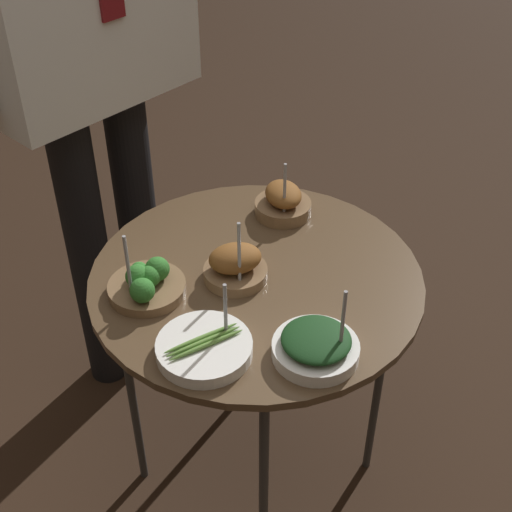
{
  "coord_description": "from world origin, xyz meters",
  "views": [
    {
      "loc": [
        -0.85,
        -0.76,
        1.62
      ],
      "look_at": [
        0.0,
        0.0,
        0.72
      ],
      "focal_mm": 50.0,
      "sensor_mm": 36.0,
      "label": 1
    }
  ],
  "objects_px": {
    "serving_cart": "(256,291)",
    "bowl_broccoli_back_left": "(146,283)",
    "bowl_roast_center": "(283,202)",
    "bowl_asparagus_near_rim": "(204,348)",
    "bowl_roast_mid_right": "(235,265)",
    "bowl_spinach_front_center": "(316,346)"
  },
  "relations": [
    {
      "from": "bowl_roast_center",
      "to": "bowl_asparagus_near_rim",
      "type": "distance_m",
      "value": 0.48
    },
    {
      "from": "bowl_roast_mid_right",
      "to": "bowl_spinach_front_center",
      "type": "bearing_deg",
      "value": -103.79
    },
    {
      "from": "bowl_broccoli_back_left",
      "to": "bowl_asparagus_near_rim",
      "type": "height_order",
      "value": "bowl_broccoli_back_left"
    },
    {
      "from": "serving_cart",
      "to": "bowl_spinach_front_center",
      "type": "xyz_separation_m",
      "value": [
        -0.1,
        -0.23,
        0.07
      ]
    },
    {
      "from": "bowl_roast_center",
      "to": "bowl_roast_mid_right",
      "type": "xyz_separation_m",
      "value": [
        -0.24,
        -0.08,
        0.0
      ]
    },
    {
      "from": "bowl_broccoli_back_left",
      "to": "bowl_roast_mid_right",
      "type": "distance_m",
      "value": 0.18
    },
    {
      "from": "bowl_broccoli_back_left",
      "to": "bowl_asparagus_near_rim",
      "type": "relative_size",
      "value": 0.95
    },
    {
      "from": "bowl_broccoli_back_left",
      "to": "bowl_roast_mid_right",
      "type": "xyz_separation_m",
      "value": [
        0.16,
        -0.1,
        0.01
      ]
    },
    {
      "from": "serving_cart",
      "to": "bowl_roast_mid_right",
      "type": "bearing_deg",
      "value": 144.1
    },
    {
      "from": "bowl_broccoli_back_left",
      "to": "bowl_asparagus_near_rim",
      "type": "xyz_separation_m",
      "value": [
        -0.04,
        -0.2,
        -0.01
      ]
    },
    {
      "from": "serving_cart",
      "to": "bowl_broccoli_back_left",
      "type": "relative_size",
      "value": 4.14
    },
    {
      "from": "bowl_asparagus_near_rim",
      "to": "bowl_roast_mid_right",
      "type": "bearing_deg",
      "value": 28.59
    },
    {
      "from": "bowl_roast_center",
      "to": "bowl_roast_mid_right",
      "type": "bearing_deg",
      "value": -162.16
    },
    {
      "from": "serving_cart",
      "to": "bowl_broccoli_back_left",
      "type": "xyz_separation_m",
      "value": [
        -0.19,
        0.12,
        0.07
      ]
    },
    {
      "from": "bowl_broccoli_back_left",
      "to": "serving_cart",
      "type": "bearing_deg",
      "value": -32.84
    },
    {
      "from": "bowl_roast_mid_right",
      "to": "bowl_broccoli_back_left",
      "type": "bearing_deg",
      "value": 147.88
    },
    {
      "from": "serving_cart",
      "to": "bowl_broccoli_back_left",
      "type": "distance_m",
      "value": 0.24
    },
    {
      "from": "bowl_broccoli_back_left",
      "to": "bowl_roast_center",
      "type": "relative_size",
      "value": 1.09
    },
    {
      "from": "serving_cart",
      "to": "bowl_asparagus_near_rim",
      "type": "relative_size",
      "value": 3.92
    },
    {
      "from": "serving_cart",
      "to": "bowl_broccoli_back_left",
      "type": "height_order",
      "value": "bowl_broccoli_back_left"
    },
    {
      "from": "bowl_roast_center",
      "to": "bowl_roast_mid_right",
      "type": "distance_m",
      "value": 0.26
    },
    {
      "from": "bowl_asparagus_near_rim",
      "to": "bowl_roast_center",
      "type": "bearing_deg",
      "value": 22.85
    }
  ]
}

